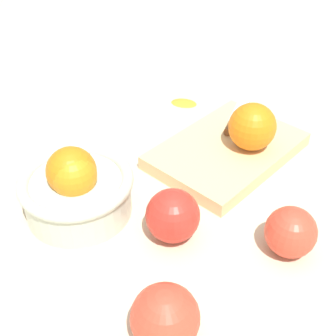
# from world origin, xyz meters

# --- Properties ---
(ground_plane) EXTENTS (2.40, 2.40, 0.00)m
(ground_plane) POSITION_xyz_m (0.00, 0.00, 0.00)
(ground_plane) COLOR beige
(bowl) EXTENTS (0.16, 0.16, 0.11)m
(bowl) POSITION_xyz_m (-0.14, 0.07, 0.05)
(bowl) COLOR beige
(bowl) RESTS_ON ground_plane
(cutting_board) EXTENTS (0.25, 0.17, 0.02)m
(cutting_board) POSITION_xyz_m (0.12, -0.01, 0.01)
(cutting_board) COLOR #DBB77F
(cutting_board) RESTS_ON ground_plane
(orange_on_board) EXTENTS (0.08, 0.08, 0.08)m
(orange_on_board) POSITION_xyz_m (0.14, -0.04, 0.06)
(orange_on_board) COLOR orange
(orange_on_board) RESTS_ON cutting_board
(knife) EXTENTS (0.15, 0.07, 0.01)m
(knife) POSITION_xyz_m (0.19, 0.03, 0.03)
(knife) COLOR silver
(knife) RESTS_ON cutting_board
(apple_front_left) EXTENTS (0.08, 0.08, 0.08)m
(apple_front_left) POSITION_xyz_m (-0.20, -0.16, 0.04)
(apple_front_left) COLOR #D6422D
(apple_front_left) RESTS_ON ground_plane
(apple_front_center) EXTENTS (0.07, 0.07, 0.07)m
(apple_front_center) POSITION_xyz_m (-0.00, -0.19, 0.03)
(apple_front_center) COLOR #D6422D
(apple_front_center) RESTS_ON ground_plane
(apple_front_left_2) EXTENTS (0.07, 0.07, 0.07)m
(apple_front_left_2) POSITION_xyz_m (-0.08, -0.06, 0.04)
(apple_front_left_2) COLOR red
(apple_front_left_2) RESTS_ON ground_plane
(citrus_peel) EXTENTS (0.05, 0.06, 0.01)m
(citrus_peel) POSITION_xyz_m (0.20, 0.16, 0.00)
(citrus_peel) COLOR orange
(citrus_peel) RESTS_ON ground_plane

